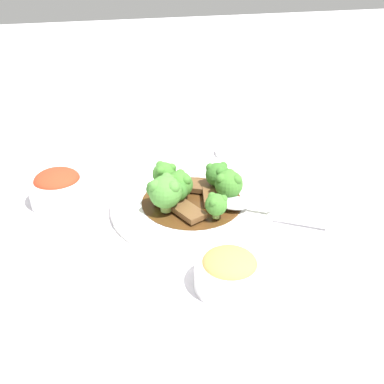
{
  "coord_description": "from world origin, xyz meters",
  "views": [
    {
      "loc": [
        0.65,
        -0.16,
        0.43
      ],
      "look_at": [
        0.0,
        0.0,
        0.03
      ],
      "focal_mm": 42.0,
      "sensor_mm": 36.0,
      "label": 1
    }
  ],
  "objects": [
    {
      "name": "side_bowl_kimchi",
      "position": [
        -0.08,
        -0.23,
        0.03
      ],
      "size": [
        0.1,
        0.1,
        0.06
      ],
      "color": "white",
      "rests_on": "ground_plane"
    },
    {
      "name": "main_plate",
      "position": [
        0.0,
        0.0,
        0.01
      ],
      "size": [
        0.29,
        0.29,
        0.02
      ],
      "color": "white",
      "rests_on": "ground_plane"
    },
    {
      "name": "serving_spoon",
      "position": [
        0.05,
        0.07,
        0.03
      ],
      "size": [
        0.13,
        0.18,
        0.01
      ],
      "color": "silver",
      "rests_on": "main_plate"
    },
    {
      "name": "beef_strip_1",
      "position": [
        -0.04,
        0.01,
        0.02
      ],
      "size": [
        0.06,
        0.08,
        0.01
      ],
      "color": "brown",
      "rests_on": "main_plate"
    },
    {
      "name": "ground_plane",
      "position": [
        0.0,
        0.0,
        0.0
      ],
      "size": [
        4.0,
        4.0,
        0.0
      ],
      "primitive_type": "plane",
      "color": "silver"
    },
    {
      "name": "broccoli_floret_2",
      "position": [
        0.06,
        0.02,
        0.04
      ],
      "size": [
        0.04,
        0.04,
        0.04
      ],
      "color": "#7FA84C",
      "rests_on": "main_plate"
    },
    {
      "name": "broccoli_floret_5",
      "position": [
        -0.04,
        -0.04,
        0.05
      ],
      "size": [
        0.04,
        0.04,
        0.05
      ],
      "color": "#8EB756",
      "rests_on": "main_plate"
    },
    {
      "name": "beef_strip_2",
      "position": [
        0.04,
        -0.02,
        0.02
      ],
      "size": [
        0.08,
        0.06,
        0.01
      ],
      "color": "brown",
      "rests_on": "main_plate"
    },
    {
      "name": "sauce_dish",
      "position": [
        -0.2,
        0.14,
        0.01
      ],
      "size": [
        0.07,
        0.07,
        0.01
      ],
      "color": "white",
      "rests_on": "ground_plane"
    },
    {
      "name": "beef_strip_0",
      "position": [
        0.01,
        0.03,
        0.02
      ],
      "size": [
        0.06,
        0.04,
        0.01
      ],
      "color": "brown",
      "rests_on": "main_plate"
    },
    {
      "name": "broccoli_floret_6",
      "position": [
        0.0,
        -0.06,
        0.05
      ],
      "size": [
        0.03,
        0.03,
        0.05
      ],
      "color": "#8EB756",
      "rests_on": "main_plate"
    },
    {
      "name": "broccoli_floret_0",
      "position": [
        -0.02,
        0.05,
        0.05
      ],
      "size": [
        0.04,
        0.04,
        0.05
      ],
      "color": "#8EB756",
      "rests_on": "main_plate"
    },
    {
      "name": "broccoli_floret_3",
      "position": [
        0.01,
        -0.03,
        0.05
      ],
      "size": [
        0.03,
        0.03,
        0.04
      ],
      "color": "#8EB756",
      "rests_on": "main_plate"
    },
    {
      "name": "broccoli_floret_1",
      "position": [
        0.02,
        -0.05,
        0.06
      ],
      "size": [
        0.06,
        0.06,
        0.06
      ],
      "color": "#7FA84C",
      "rests_on": "main_plate"
    },
    {
      "name": "broccoli_floret_7",
      "position": [
        -0.01,
        -0.02,
        0.05
      ],
      "size": [
        0.05,
        0.05,
        0.05
      ],
      "color": "#7FA84C",
      "rests_on": "main_plate"
    },
    {
      "name": "side_bowl_appetizer",
      "position": [
        0.21,
        -0.0,
        0.03
      ],
      "size": [
        0.1,
        0.1,
        0.05
      ],
      "color": "white",
      "rests_on": "ground_plane"
    },
    {
      "name": "broccoli_floret_4",
      "position": [
        0.01,
        0.06,
        0.05
      ],
      "size": [
        0.05,
        0.05,
        0.05
      ],
      "color": "#8EB756",
      "rests_on": "main_plate"
    }
  ]
}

